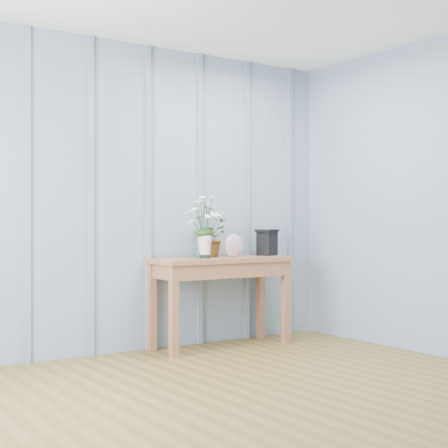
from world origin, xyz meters
TOP-DOWN VIEW (x-y plane):
  - ground at (0.00, 0.00)m, footprint 4.50×4.50m
  - room_shell at (0.00, 0.92)m, footprint 4.00×4.50m
  - sideboard at (0.80, 1.99)m, footprint 1.20×0.45m
  - daisy_vase at (0.62, 1.95)m, footprint 0.37×0.28m
  - spider_plant at (0.79, 2.14)m, footprint 0.37×0.34m
  - felt_disc_vessel at (0.89, 1.93)m, footprint 0.20×0.09m
  - carved_box at (1.33, 2.05)m, footprint 0.23×0.21m

SIDE VIEW (x-z plane):
  - ground at x=0.00m, z-range 0.00..0.00m
  - sideboard at x=0.80m, z-range 0.26..1.01m
  - felt_disc_vessel at x=0.89m, z-range 0.75..0.95m
  - carved_box at x=1.33m, z-range 0.75..0.98m
  - spider_plant at x=0.79m, z-range 0.75..1.08m
  - daisy_vase at x=0.62m, z-range 0.82..1.35m
  - room_shell at x=0.00m, z-range 0.74..3.24m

